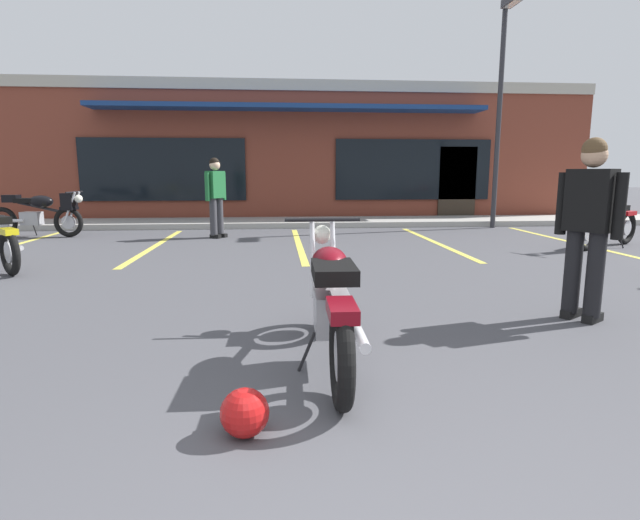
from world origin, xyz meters
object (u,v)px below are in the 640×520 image
object	(u,v)px
motorcycle_foreground_classic	(331,300)
person_in_shorts_foreground	(589,219)
motorcycle_black_cruiser	(40,212)
helmet_on_pavement	(245,413)
motorcycle_blue_standard	(608,223)
parking_lot_lamp_post	(503,85)
person_by_back_row	(216,193)

from	to	relation	value
motorcycle_foreground_classic	person_in_shorts_foreground	world-z (taller)	person_in_shorts_foreground
motorcycle_foreground_classic	motorcycle_black_cruiser	xyz separation A→B (m)	(-5.43, 7.74, 0.07)
person_in_shorts_foreground	motorcycle_foreground_classic	bearing A→B (deg)	-161.28
motorcycle_foreground_classic	helmet_on_pavement	bearing A→B (deg)	-119.01
motorcycle_black_cruiser	motorcycle_blue_standard	size ratio (longest dim) A/B	1.11
person_in_shorts_foreground	helmet_on_pavement	world-z (taller)	person_in_shorts_foreground
person_in_shorts_foreground	parking_lot_lamp_post	world-z (taller)	parking_lot_lamp_post
motorcycle_black_cruiser	person_by_back_row	distance (m)	3.83
motorcycle_foreground_classic	person_in_shorts_foreground	size ratio (longest dim) A/B	1.26
motorcycle_blue_standard	parking_lot_lamp_post	world-z (taller)	parking_lot_lamp_post
motorcycle_foreground_classic	helmet_on_pavement	xyz separation A→B (m)	(-0.56, -1.02, -0.33)
person_in_shorts_foreground	person_by_back_row	size ratio (longest dim) A/B	1.00
motorcycle_blue_standard	person_in_shorts_foreground	world-z (taller)	person_in_shorts_foreground
person_by_back_row	motorcycle_blue_standard	bearing A→B (deg)	-15.86
person_by_back_row	helmet_on_pavement	size ratio (longest dim) A/B	6.44
motorcycle_foreground_classic	parking_lot_lamp_post	distance (m)	10.36
helmet_on_pavement	parking_lot_lamp_post	size ratio (longest dim) A/B	0.05
motorcycle_black_cruiser	motorcycle_blue_standard	distance (m)	11.40
motorcycle_black_cruiser	parking_lot_lamp_post	size ratio (longest dim) A/B	0.40
parking_lot_lamp_post	helmet_on_pavement	bearing A→B (deg)	-120.32
motorcycle_blue_standard	parking_lot_lamp_post	bearing A→B (deg)	100.81
motorcycle_black_cruiser	parking_lot_lamp_post	xyz separation A→B (m)	(10.47, 0.83, 2.89)
motorcycle_foreground_classic	person_by_back_row	distance (m)	7.48
motorcycle_black_cruiser	helmet_on_pavement	size ratio (longest dim) A/B	8.10
motorcycle_foreground_classic	person_in_shorts_foreground	xyz separation A→B (m)	(2.44, 0.83, 0.49)
motorcycle_blue_standard	parking_lot_lamp_post	size ratio (longest dim) A/B	0.36
motorcycle_black_cruiser	person_by_back_row	world-z (taller)	person_by_back_row
person_in_shorts_foreground	person_by_back_row	world-z (taller)	same
person_in_shorts_foreground	person_by_back_row	bearing A→B (deg)	122.35
person_in_shorts_foreground	parking_lot_lamp_post	distance (m)	8.52
parking_lot_lamp_post	person_by_back_row	bearing A→B (deg)	-169.16
motorcycle_foreground_classic	motorcycle_blue_standard	size ratio (longest dim) A/B	1.11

